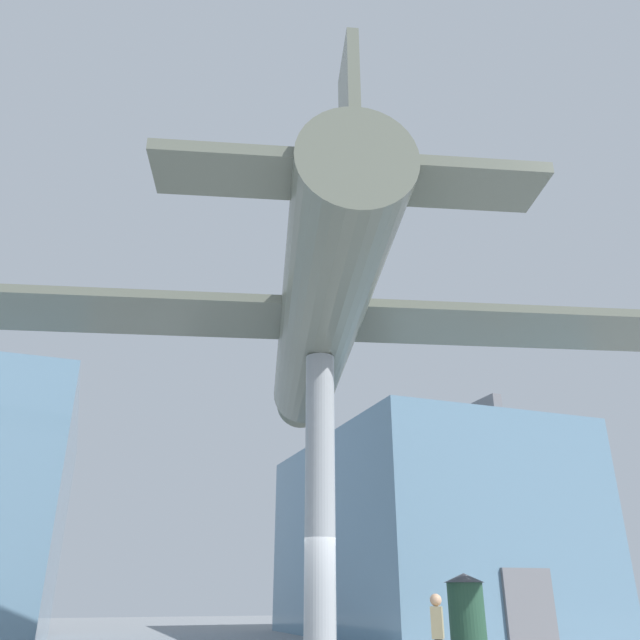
% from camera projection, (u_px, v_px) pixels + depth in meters
% --- Properties ---
extents(glass_pavilion_right, '(8.84, 13.22, 8.13)m').
position_uv_depth(glass_pavilion_right, '(421.00, 535.00, 25.92)').
color(glass_pavilion_right, '#60849E').
rests_on(glass_pavilion_right, ground_plane).
extents(support_pylon_central, '(0.57, 0.57, 6.01)m').
position_uv_depth(support_pylon_central, '(320.00, 509.00, 11.61)').
color(support_pylon_central, '#999EA3').
rests_on(support_pylon_central, ground_plane).
extents(suspended_airplane, '(17.25, 12.47, 3.30)m').
position_uv_depth(suspended_airplane, '(319.00, 322.00, 13.33)').
color(suspended_airplane, slate).
rests_on(suspended_airplane, support_pylon_central).
extents(visitor_person, '(0.41, 0.45, 1.56)m').
position_uv_depth(visitor_person, '(438.00, 631.00, 12.29)').
color(visitor_person, '#232328').
rests_on(visitor_person, ground_plane).
extents(info_kiosk, '(1.00, 1.00, 2.03)m').
position_uv_depth(info_kiosk, '(467.00, 617.00, 15.15)').
color(info_kiosk, '#234733').
rests_on(info_kiosk, ground_plane).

